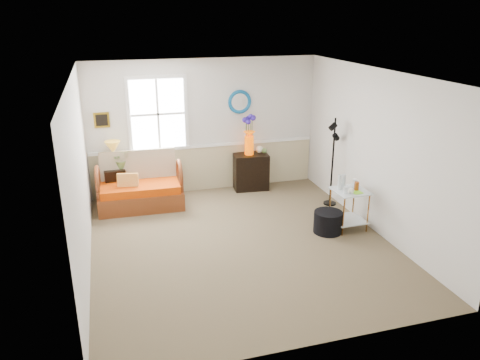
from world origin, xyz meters
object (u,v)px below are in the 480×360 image
object	(u,v)px
loveseat	(140,181)
lamp_stand	(115,185)
side_table	(349,209)
floor_lamp	(333,162)
cabinet	(251,171)
ottoman	(328,222)

from	to	relation	value
loveseat	lamp_stand	bearing A→B (deg)	142.34
loveseat	side_table	xyz separation A→B (m)	(3.22, -1.89, -0.16)
loveseat	side_table	world-z (taller)	loveseat
lamp_stand	floor_lamp	xyz separation A→B (m)	(3.85, -1.22, 0.49)
floor_lamp	cabinet	bearing A→B (deg)	123.64
lamp_stand	side_table	xyz separation A→B (m)	(3.66, -2.25, 0.00)
cabinet	side_table	bearing A→B (deg)	-60.52
cabinet	side_table	size ratio (longest dim) A/B	1.08
cabinet	side_table	xyz separation A→B (m)	(0.99, -2.23, -0.03)
loveseat	lamp_stand	distance (m)	0.59
floor_lamp	ottoman	distance (m)	1.38
floor_lamp	ottoman	xyz separation A→B (m)	(-0.58, -1.07, -0.64)
side_table	cabinet	bearing A→B (deg)	114.07
loveseat	side_table	bearing A→B (deg)	-28.40
loveseat	cabinet	size ratio (longest dim) A/B	2.08
loveseat	floor_lamp	xyz separation A→B (m)	(3.41, -0.86, 0.33)
loveseat	cabinet	world-z (taller)	loveseat
cabinet	ottoman	bearing A→B (deg)	-69.69
side_table	floor_lamp	distance (m)	1.15
side_table	floor_lamp	bearing A→B (deg)	79.58
lamp_stand	floor_lamp	distance (m)	4.07
side_table	floor_lamp	xyz separation A→B (m)	(0.19, 1.03, 0.48)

